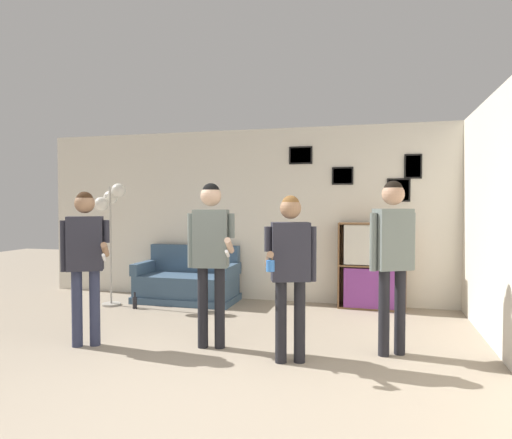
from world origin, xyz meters
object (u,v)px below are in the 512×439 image
at_px(couch, 188,283).
at_px(bookshelf, 372,266).
at_px(bottle_on_floor, 135,302).
at_px(person_player_foreground_center, 211,246).
at_px(person_spectator_near_bookshelf, 393,247).
at_px(person_watcher_holding_cup, 290,261).
at_px(person_player_foreground_left, 85,252).
at_px(floor_lamp, 110,208).

distance_m(couch, bookshelf, 2.81).
bearing_deg(bottle_on_floor, person_player_foreground_center, -39.78).
xyz_separation_m(couch, person_spectator_near_bookshelf, (3.00, -1.86, 0.80)).
relative_size(couch, person_watcher_holding_cup, 0.97).
xyz_separation_m(person_player_foreground_left, bottle_on_floor, (-0.39, 1.71, -0.92)).
height_order(couch, person_watcher_holding_cup, person_watcher_holding_cup).
xyz_separation_m(bookshelf, person_watcher_holding_cup, (-0.73, -2.53, 0.35)).
height_order(bookshelf, floor_lamp, floor_lamp).
distance_m(couch, bottle_on_floor, 0.89).
xyz_separation_m(floor_lamp, person_spectator_near_bookshelf, (4.00, -1.29, -0.38)).
relative_size(person_player_foreground_left, bottle_on_floor, 6.92).
bearing_deg(person_watcher_holding_cup, bottle_on_floor, 147.50).
relative_size(floor_lamp, person_spectator_near_bookshelf, 1.04).
bearing_deg(couch, bottle_on_floor, -128.50).
bearing_deg(bottle_on_floor, person_spectator_near_bookshelf, -18.40).
relative_size(couch, person_player_foreground_center, 0.90).
height_order(couch, floor_lamp, floor_lamp).
relative_size(person_player_foreground_left, person_player_foreground_center, 0.95).
distance_m(bookshelf, bottle_on_floor, 3.48).
xyz_separation_m(couch, bottle_on_floor, (-0.54, -0.68, -0.19)).
relative_size(couch, person_player_foreground_left, 0.94).
distance_m(bookshelf, floor_lamp, 3.95).
distance_m(person_watcher_holding_cup, person_spectator_near_bookshelf, 1.07).
bearing_deg(bookshelf, bottle_on_floor, -165.21).
bearing_deg(bookshelf, couch, -175.91).
bearing_deg(person_player_foreground_left, person_watcher_holding_cup, 1.32).
bearing_deg(bottle_on_floor, floor_lamp, 166.76).
xyz_separation_m(bookshelf, bottle_on_floor, (-3.33, -0.88, -0.53)).
xyz_separation_m(couch, person_watcher_holding_cup, (2.06, -2.33, 0.69)).
height_order(couch, person_player_foreground_center, person_player_foreground_center).
bearing_deg(couch, person_player_foreground_left, -93.60).
distance_m(person_player_foreground_center, bottle_on_floor, 2.43).
bearing_deg(floor_lamp, couch, 29.89).
distance_m(floor_lamp, person_player_foreground_left, 2.05).
bearing_deg(couch, person_watcher_holding_cup, -48.63).
bearing_deg(floor_lamp, bottle_on_floor, -13.24).
bearing_deg(person_watcher_holding_cup, person_player_foreground_center, 165.33).
xyz_separation_m(couch, person_player_foreground_left, (-0.15, -2.38, 0.73)).
bearing_deg(person_spectator_near_bookshelf, person_watcher_holding_cup, -153.42).
relative_size(floor_lamp, person_player_foreground_left, 1.11).
distance_m(person_player_foreground_center, person_spectator_near_bookshelf, 1.85).
bearing_deg(person_player_foreground_center, couch, 119.04).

